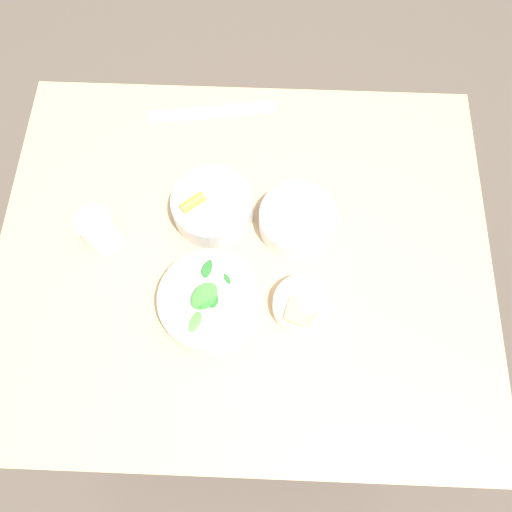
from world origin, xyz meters
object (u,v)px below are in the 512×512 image
bowl_carrots (212,205)px  ruler (212,112)px  bowl_cookies (302,305)px  bowl_beans_hotdog (298,220)px  cup (99,230)px  bowl_greens (211,302)px

bowl_carrots → ruler: bowl_carrots is taller
bowl_cookies → ruler: (-0.20, 0.44, -0.02)m
bowl_beans_hotdog → bowl_cookies: bowl_beans_hotdog is taller
ruler → cup: 0.37m
bowl_beans_hotdog → bowl_carrots: bearing=172.8°
bowl_cookies → cup: cup is taller
bowl_cookies → ruler: bowl_cookies is taller
bowl_beans_hotdog → ruler: size_ratio=0.54×
bowl_carrots → cup: (-0.21, -0.06, 0.01)m
bowl_greens → ruler: size_ratio=0.67×
bowl_beans_hotdog → bowl_greens: bearing=-131.7°
bowl_greens → bowl_cookies: size_ratio=1.68×
bowl_carrots → bowl_greens: (0.01, -0.20, 0.00)m
bowl_carrots → bowl_cookies: bowl_carrots is taller
bowl_cookies → bowl_greens: bearing=-178.2°
bowl_greens → cup: 0.26m
bowl_greens → bowl_cookies: bearing=1.8°
bowl_carrots → ruler: bearing=94.9°
bowl_carrots → bowl_greens: 0.20m
bowl_greens → ruler: bowl_greens is taller
bowl_greens → ruler: bearing=94.2°
bowl_greens → bowl_beans_hotdog: bowl_greens is taller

